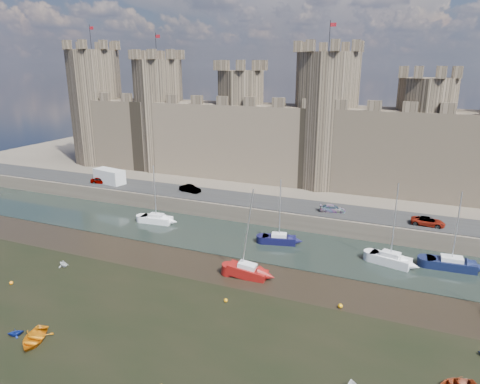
% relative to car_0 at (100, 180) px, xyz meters
% --- Properties ---
extents(ground, '(160.00, 160.00, 0.00)m').
position_rel_car_0_xyz_m(ground, '(35.65, -32.84, -3.09)').
color(ground, black).
rests_on(ground, ground).
extents(water_channel, '(160.00, 12.00, 0.08)m').
position_rel_car_0_xyz_m(water_channel, '(35.65, -8.84, -3.05)').
color(water_channel, black).
rests_on(water_channel, ground).
extents(quay, '(160.00, 60.00, 2.50)m').
position_rel_car_0_xyz_m(quay, '(35.65, 27.16, -1.84)').
color(quay, '#4C443A').
rests_on(quay, ground).
extents(road, '(160.00, 7.00, 0.10)m').
position_rel_car_0_xyz_m(road, '(35.65, 1.16, -0.54)').
color(road, black).
rests_on(road, quay).
extents(castle, '(108.50, 11.00, 29.00)m').
position_rel_car_0_xyz_m(castle, '(35.02, 15.16, 8.58)').
color(castle, '#42382B').
rests_on(castle, quay).
extents(car_0, '(3.70, 2.17, 1.18)m').
position_rel_car_0_xyz_m(car_0, '(0.00, 0.00, 0.00)').
color(car_0, gray).
rests_on(car_0, quay).
extents(car_1, '(4.09, 2.08, 1.29)m').
position_rel_car_0_xyz_m(car_1, '(18.03, 1.32, 0.05)').
color(car_1, gray).
rests_on(car_1, quay).
extents(car_2, '(4.00, 2.38, 1.09)m').
position_rel_car_0_xyz_m(car_2, '(42.52, 0.39, -0.05)').
color(car_2, gray).
rests_on(car_2, quay).
extents(car_3, '(4.41, 2.15, 1.21)m').
position_rel_car_0_xyz_m(car_3, '(55.53, -0.23, 0.01)').
color(car_3, gray).
rests_on(car_3, quay).
extents(van, '(6.44, 3.56, 2.66)m').
position_rel_car_0_xyz_m(van, '(1.63, 0.66, 0.74)').
color(van, silver).
rests_on(van, quay).
extents(sailboat_0, '(4.98, 2.34, 9.02)m').
position_rel_car_0_xyz_m(sailboat_0, '(17.23, -7.99, -2.36)').
color(sailboat_0, white).
rests_on(sailboat_0, ground).
extents(sailboat_1, '(4.78, 2.72, 9.03)m').
position_rel_car_0_xyz_m(sailboat_1, '(37.09, -8.30, -2.35)').
color(sailboat_1, black).
rests_on(sailboat_1, ground).
extents(sailboat_2, '(5.06, 2.94, 10.26)m').
position_rel_car_0_xyz_m(sailboat_2, '(51.54, -9.27, -2.27)').
color(sailboat_2, silver).
rests_on(sailboat_2, ground).
extents(sailboat_3, '(5.58, 2.45, 9.57)m').
position_rel_car_0_xyz_m(sailboat_3, '(58.33, -7.61, -2.34)').
color(sailboat_3, black).
rests_on(sailboat_3, ground).
extents(sailboat_4, '(4.64, 2.00, 10.65)m').
position_rel_car_0_xyz_m(sailboat_4, '(36.63, -18.82, -2.32)').
color(sailboat_4, maroon).
rests_on(sailboat_4, ground).
extents(dinghy_0, '(3.62, 4.18, 0.73)m').
position_rel_car_0_xyz_m(dinghy_0, '(23.90, -37.34, -2.73)').
color(dinghy_0, '#C2670B').
rests_on(dinghy_0, ground).
extents(dinghy_1, '(1.75, 1.78, 0.71)m').
position_rel_car_0_xyz_m(dinghy_1, '(21.59, -37.26, -2.74)').
color(dinghy_1, navy).
rests_on(dinghy_1, ground).
extents(dinghy_3, '(1.73, 1.58, 0.79)m').
position_rel_car_0_xyz_m(dinghy_3, '(15.26, -25.05, -2.70)').
color(dinghy_3, silver).
rests_on(dinghy_3, ground).
extents(buoy_0, '(0.41, 0.41, 0.41)m').
position_rel_car_0_xyz_m(buoy_0, '(13.11, -30.62, -2.89)').
color(buoy_0, orange).
rests_on(buoy_0, ground).
extents(buoy_1, '(0.39, 0.39, 0.39)m').
position_rel_car_0_xyz_m(buoy_1, '(36.62, -24.75, -2.90)').
color(buoy_1, orange).
rests_on(buoy_1, ground).
extents(buoy_3, '(0.49, 0.49, 0.49)m').
position_rel_car_0_xyz_m(buoy_3, '(47.69, -21.36, -2.85)').
color(buoy_3, orange).
rests_on(buoy_3, ground).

